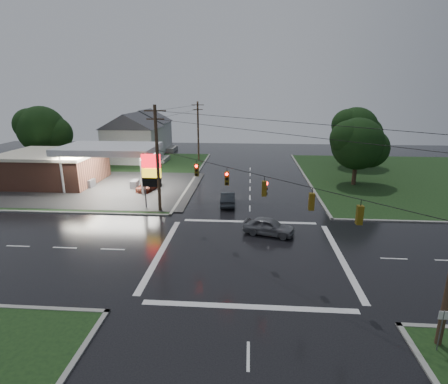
# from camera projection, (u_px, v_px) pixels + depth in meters

# --- Properties ---
(ground) EXTENTS (120.00, 120.00, 0.00)m
(ground) POSITION_uv_depth(u_px,v_px,m) (249.00, 254.00, 27.34)
(ground) COLOR black
(ground) RESTS_ON ground
(grass_nw) EXTENTS (36.00, 36.00, 0.08)m
(grass_nw) POSITION_uv_depth(u_px,v_px,m) (82.00, 173.00, 54.08)
(grass_nw) COLOR black
(grass_nw) RESTS_ON ground
(grass_ne) EXTENTS (36.00, 36.00, 0.08)m
(grass_ne) POSITION_uv_depth(u_px,v_px,m) (430.00, 179.00, 50.37)
(grass_ne) COLOR black
(grass_ne) RESTS_ON ground
(gas_station) EXTENTS (26.20, 18.00, 5.60)m
(gas_station) POSITION_uv_depth(u_px,v_px,m) (61.00, 165.00, 47.32)
(gas_station) COLOR #2D2D2D
(gas_station) RESTS_ON ground
(pylon_sign) EXTENTS (2.00, 0.35, 6.00)m
(pylon_sign) POSITION_uv_depth(u_px,v_px,m) (151.00, 172.00, 37.03)
(pylon_sign) COLOR #59595E
(pylon_sign) RESTS_ON ground
(utility_pole_nw) EXTENTS (2.20, 0.32, 11.00)m
(utility_pole_nw) POSITION_uv_depth(u_px,v_px,m) (157.00, 158.00, 35.52)
(utility_pole_nw) COLOR #382619
(utility_pole_nw) RESTS_ON ground
(utility_pole_n) EXTENTS (2.20, 0.32, 10.50)m
(utility_pole_n) POSITION_uv_depth(u_px,v_px,m) (198.00, 130.00, 62.89)
(utility_pole_n) COLOR #382619
(utility_pole_n) RESTS_ON ground
(traffic_signals) EXTENTS (26.87, 26.87, 1.47)m
(traffic_signals) POSITION_uv_depth(u_px,v_px,m) (251.00, 173.00, 25.51)
(traffic_signals) COLOR black
(traffic_signals) RESTS_ON ground
(house_near) EXTENTS (11.05, 8.48, 8.60)m
(house_near) POSITION_uv_depth(u_px,v_px,m) (133.00, 137.00, 62.08)
(house_near) COLOR silver
(house_near) RESTS_ON ground
(house_far) EXTENTS (11.05, 8.48, 8.60)m
(house_far) POSITION_uv_depth(u_px,v_px,m) (147.00, 130.00, 73.65)
(house_far) COLOR silver
(house_far) RESTS_ON ground
(tree_nw_behind) EXTENTS (8.93, 7.60, 10.00)m
(tree_nw_behind) POSITION_uv_depth(u_px,v_px,m) (43.00, 130.00, 56.75)
(tree_nw_behind) COLOR black
(tree_nw_behind) RESTS_ON ground
(tree_ne_near) EXTENTS (7.99, 6.80, 8.98)m
(tree_ne_near) POSITION_uv_depth(u_px,v_px,m) (359.00, 144.00, 45.84)
(tree_ne_near) COLOR black
(tree_ne_near) RESTS_ON ground
(tree_ne_far) EXTENTS (8.46, 7.20, 9.80)m
(tree_ne_far) POSITION_uv_depth(u_px,v_px,m) (356.00, 130.00, 56.95)
(tree_ne_far) COLOR black
(tree_ne_far) RESTS_ON ground
(car_north) EXTENTS (1.84, 4.64, 1.50)m
(car_north) POSITION_uv_depth(u_px,v_px,m) (228.00, 198.00, 38.97)
(car_north) COLOR #212529
(car_north) RESTS_ON ground
(car_crossing) EXTENTS (4.84, 3.02, 1.54)m
(car_crossing) POSITION_uv_depth(u_px,v_px,m) (269.00, 226.00, 30.85)
(car_crossing) COLOR slate
(car_crossing) RESTS_ON ground
(car_pump) EXTENTS (2.75, 4.86, 1.33)m
(car_pump) POSITION_uv_depth(u_px,v_px,m) (149.00, 185.00, 44.84)
(car_pump) COLOR #582014
(car_pump) RESTS_ON ground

